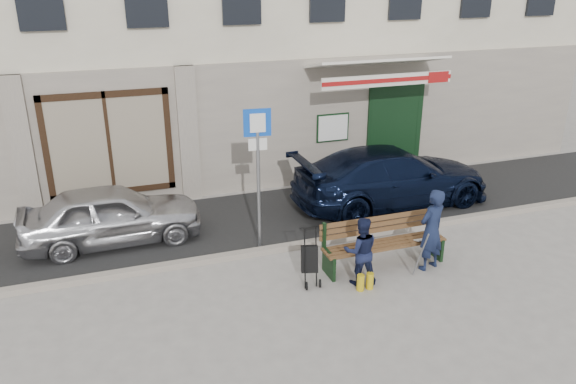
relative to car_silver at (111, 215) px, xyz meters
name	(u,v)px	position (x,y,z in m)	size (l,w,h in m)	color
ground	(321,286)	(3.35, -3.02, -0.61)	(80.00, 80.00, 0.00)	#9E9991
asphalt_lane	(269,218)	(3.35, 0.08, -0.60)	(60.00, 3.20, 0.01)	#282828
curb	(292,246)	(3.35, -1.52, -0.55)	(60.00, 0.18, 0.12)	#9E9384
car_silver	(111,215)	(0.00, 0.00, 0.00)	(1.44, 3.57, 1.22)	silver
car_navy	(392,177)	(6.34, -0.07, 0.08)	(1.93, 4.75, 1.38)	black
parking_sign	(258,156)	(2.76, -1.19, 1.31)	(0.52, 0.10, 2.83)	gray
bench	(382,244)	(4.70, -2.71, -0.15)	(2.40, 1.17, 0.98)	brown
man	(431,230)	(5.49, -3.08, 0.18)	(0.57, 0.38, 1.57)	#151E3A
woman	(361,251)	(4.04, -3.13, 0.02)	(0.61, 0.48, 1.26)	#141937
stroller	(310,260)	(3.19, -2.85, -0.15)	(0.36, 0.46, 1.03)	black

